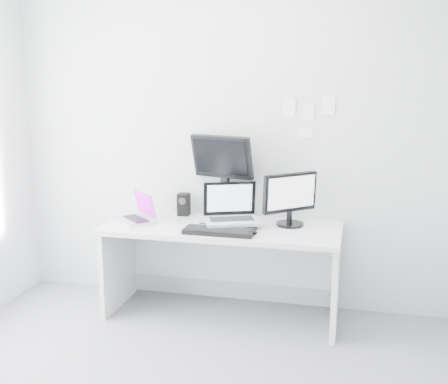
{
  "coord_description": "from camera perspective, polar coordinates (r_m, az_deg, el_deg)",
  "views": [
    {
      "loc": [
        0.98,
        -2.81,
        1.88
      ],
      "look_at": [
        0.02,
        1.23,
        1.0
      ],
      "focal_mm": 45.48,
      "sensor_mm": 36.0,
      "label": 1
    }
  ],
  "objects": [
    {
      "name": "mouse",
      "position": [
        4.09,
        2.59,
        -4.13
      ],
      "size": [
        0.13,
        0.11,
        0.04
      ],
      "primitive_type": "ellipsoid",
      "rotation": [
        0.0,
        0.0,
        0.38
      ],
      "color": "black",
      "rests_on": "desk"
    },
    {
      "name": "wall_note_3",
      "position": [
        4.45,
        8.17,
        5.9
      ],
      "size": [
        0.11,
        0.0,
        0.08
      ],
      "primitive_type": "cube",
      "color": "white",
      "rests_on": "back_wall"
    },
    {
      "name": "macbook",
      "position": [
        4.48,
        -9.05,
        -1.43
      ],
      "size": [
        0.41,
        0.41,
        0.25
      ],
      "primitive_type": "cube",
      "rotation": [
        0.0,
        0.0,
        -0.75
      ],
      "color": "#BBBBC0",
      "rests_on": "desk"
    },
    {
      "name": "dell_laptop",
      "position": [
        4.27,
        0.82,
        -1.33
      ],
      "size": [
        0.49,
        0.44,
        0.34
      ],
      "primitive_type": "cube",
      "rotation": [
        0.0,
        0.0,
        0.37
      ],
      "color": "#A1A4A8",
      "rests_on": "desk"
    },
    {
      "name": "speaker",
      "position": [
        4.65,
        -4.06,
        -1.25
      ],
      "size": [
        0.11,
        0.11,
        0.18
      ],
      "primitive_type": "cube",
      "rotation": [
        0.0,
        0.0,
        -0.3
      ],
      "color": "black",
      "rests_on": "desk"
    },
    {
      "name": "desk",
      "position": [
        4.45,
        -0.19,
        -7.96
      ],
      "size": [
        1.8,
        0.7,
        0.73
      ],
      "primitive_type": "cube",
      "color": "silver",
      "rests_on": "ground"
    },
    {
      "name": "wall_note_0",
      "position": [
        4.45,
        6.56,
        8.53
      ],
      "size": [
        0.1,
        0.0,
        0.14
      ],
      "primitive_type": "cube",
      "color": "white",
      "rests_on": "back_wall"
    },
    {
      "name": "back_wall",
      "position": [
        4.55,
        0.83,
        5.27
      ],
      "size": [
        3.6,
        0.0,
        3.6
      ],
      "primitive_type": "plane",
      "rotation": [
        1.57,
        0.0,
        0.0
      ],
      "color": "#BABCBF",
      "rests_on": "ground"
    },
    {
      "name": "keyboard",
      "position": [
        4.13,
        -0.52,
        -3.98
      ],
      "size": [
        0.51,
        0.19,
        0.03
      ],
      "primitive_type": "cube",
      "rotation": [
        0.0,
        0.0,
        -0.01
      ],
      "color": "black",
      "rests_on": "desk"
    },
    {
      "name": "samsung_monitor",
      "position": [
        4.33,
        6.71,
        -0.67
      ],
      "size": [
        0.48,
        0.46,
        0.42
      ],
      "primitive_type": "cube",
      "rotation": [
        0.0,
        0.0,
        0.72
      ],
      "color": "black",
      "rests_on": "desk"
    },
    {
      "name": "rear_monitor",
      "position": [
        4.5,
        -0.08,
        1.65
      ],
      "size": [
        0.54,
        0.31,
        0.69
      ],
      "primitive_type": "cube",
      "rotation": [
        0.0,
        0.0,
        -0.26
      ],
      "color": "black",
      "rests_on": "desk"
    },
    {
      "name": "wall_note_1",
      "position": [
        4.43,
        8.49,
        7.95
      ],
      "size": [
        0.09,
        0.0,
        0.13
      ],
      "primitive_type": "cube",
      "color": "white",
      "rests_on": "back_wall"
    },
    {
      "name": "wall_note_2",
      "position": [
        4.42,
        10.47,
        8.52
      ],
      "size": [
        0.1,
        0.0,
        0.14
      ],
      "primitive_type": "cube",
      "color": "white",
      "rests_on": "back_wall"
    }
  ]
}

